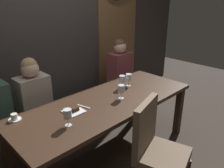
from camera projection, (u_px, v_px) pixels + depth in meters
ground at (108, 154)px, 2.81m from camera, size 9.00×9.00×0.00m
back_wall_tiled at (45, 22)px, 3.06m from camera, size 6.00×0.12×3.00m
arched_door at (118, 24)px, 3.94m from camera, size 0.90×0.05×2.55m
dining_table at (107, 107)px, 2.57m from camera, size 2.20×0.84×0.74m
banquette_bench at (74, 118)px, 3.19m from camera, size 2.50×0.44×0.45m
chair_near_side at (155, 145)px, 2.08m from camera, size 0.54×0.54×0.98m
diner_bearded at (33, 91)px, 2.61m from camera, size 0.36×0.24×0.76m
diner_far_end at (120, 64)px, 3.62m from camera, size 0.36×0.24×0.76m
wine_glass_end_right at (122, 79)px, 2.84m from camera, size 0.08×0.08×0.16m
wine_glass_end_left at (68, 115)px, 2.02m from camera, size 0.08×0.08×0.16m
wine_glass_center_back at (129, 77)px, 2.90m from camera, size 0.08×0.08×0.16m
wine_glass_far_left at (121, 89)px, 2.55m from camera, size 0.08×0.08×0.16m
espresso_cup at (14, 117)px, 2.14m from camera, size 0.12×0.12×0.06m
dessert_plate at (74, 110)px, 2.29m from camera, size 0.19×0.19×0.05m
fork_on_table at (84, 107)px, 2.39m from camera, size 0.05×0.17×0.01m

